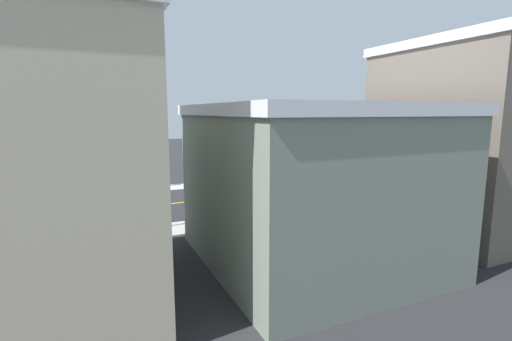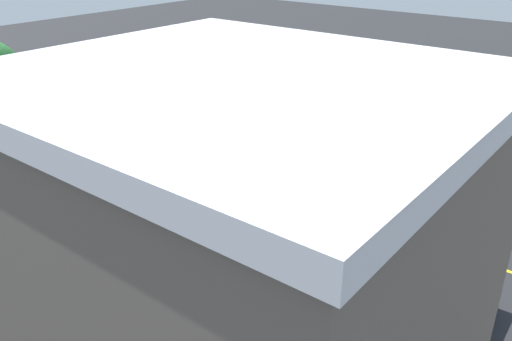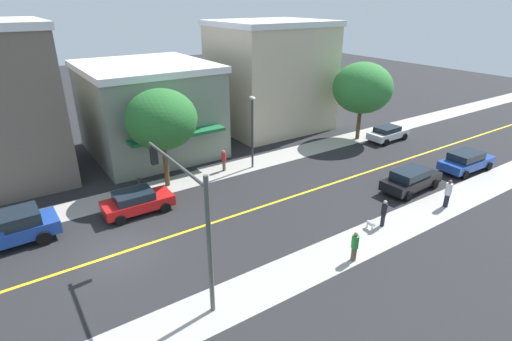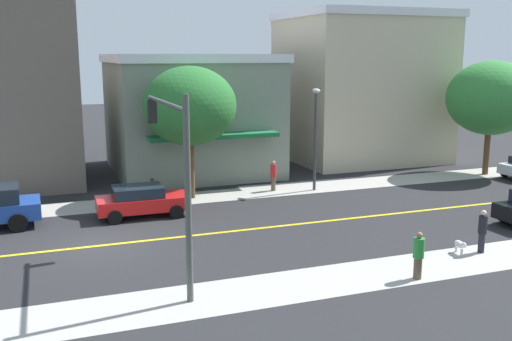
{
  "view_description": "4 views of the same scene",
  "coord_description": "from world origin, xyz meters",
  "px_view_note": "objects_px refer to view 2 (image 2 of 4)",
  "views": [
    {
      "loc": [
        -28.5,
        16.67,
        7.15
      ],
      "look_at": [
        -2.43,
        4.76,
        2.57
      ],
      "focal_mm": 25.96,
      "sensor_mm": 36.0,
      "label": 1
    },
    {
      "loc": [
        -21.84,
        -11.24,
        13.58
      ],
      "look_at": [
        -1.6,
        4.74,
        1.79
      ],
      "focal_mm": 37.44,
      "sensor_mm": 36.0,
      "label": 2
    },
    {
      "loc": [
        18.39,
        -3.69,
        12.26
      ],
      "look_at": [
        -0.53,
        9.08,
        2.36
      ],
      "focal_mm": 27.9,
      "sensor_mm": 36.0,
      "label": 3
    },
    {
      "loc": [
        22.56,
        -1.62,
        7.39
      ],
      "look_at": [
        -0.91,
        7.02,
        2.39
      ],
      "focal_mm": 40.4,
      "sensor_mm": 36.0,
      "label": 4
    }
  ],
  "objects_px": {
    "fire_hydrant": "(349,289)",
    "small_dog": "(232,127)",
    "street_lamp": "(99,130)",
    "parking_meter": "(226,226)",
    "traffic_light_mast": "(358,107)",
    "pedestrian_red_shirt": "(121,189)",
    "pedestrian_green_shirt": "(277,123)",
    "red_sedan_left_curb": "(267,216)",
    "white_sedan_left_curb": "(6,119)",
    "street_tree_left_near": "(179,140)",
    "blue_sedan_right_curb": "(102,95)",
    "black_sedan_right_curb": "(152,111)",
    "pedestrian_white_shirt": "(180,100)",
    "blue_pickup_truck": "(404,271)",
    "pedestrian_black_shirt": "(223,117)"
  },
  "relations": [
    {
      "from": "fire_hydrant",
      "to": "small_dog",
      "type": "height_order",
      "value": "fire_hydrant"
    },
    {
      "from": "fire_hydrant",
      "to": "street_lamp",
      "type": "relative_size",
      "value": 0.14
    },
    {
      "from": "parking_meter",
      "to": "traffic_light_mast",
      "type": "xyz_separation_m",
      "value": [
        10.27,
        -1.04,
        3.4
      ]
    },
    {
      "from": "pedestrian_red_shirt",
      "to": "small_dog",
      "type": "relative_size",
      "value": 2.24
    },
    {
      "from": "pedestrian_green_shirt",
      "to": "pedestrian_red_shirt",
      "type": "bearing_deg",
      "value": 30.47
    },
    {
      "from": "red_sedan_left_curb",
      "to": "white_sedan_left_curb",
      "type": "xyz_separation_m",
      "value": [
        -0.33,
        23.94,
        -0.03
      ]
    },
    {
      "from": "street_tree_left_near",
      "to": "pedestrian_red_shirt",
      "type": "height_order",
      "value": "street_tree_left_near"
    },
    {
      "from": "fire_hydrant",
      "to": "traffic_light_mast",
      "type": "relative_size",
      "value": 0.13
    },
    {
      "from": "parking_meter",
      "to": "traffic_light_mast",
      "type": "distance_m",
      "value": 10.87
    },
    {
      "from": "blue_sedan_right_curb",
      "to": "black_sedan_right_curb",
      "type": "relative_size",
      "value": 1.0
    },
    {
      "from": "pedestrian_white_shirt",
      "to": "street_tree_left_near",
      "type": "bearing_deg",
      "value": 105.52
    },
    {
      "from": "red_sedan_left_curb",
      "to": "blue_pickup_truck",
      "type": "xyz_separation_m",
      "value": [
        -0.35,
        -7.19,
        0.14
      ]
    },
    {
      "from": "pedestrian_red_shirt",
      "to": "blue_pickup_truck",
      "type": "bearing_deg",
      "value": 172.75
    },
    {
      "from": "black_sedan_right_curb",
      "to": "pedestrian_red_shirt",
      "type": "bearing_deg",
      "value": 129.14
    },
    {
      "from": "red_sedan_left_curb",
      "to": "pedestrian_green_shirt",
      "type": "xyz_separation_m",
      "value": [
        10.97,
        7.46,
        0.09
      ]
    },
    {
      "from": "blue_pickup_truck",
      "to": "black_sedan_right_curb",
      "type": "bearing_deg",
      "value": -19.52
    },
    {
      "from": "pedestrian_green_shirt",
      "to": "red_sedan_left_curb",
      "type": "bearing_deg",
      "value": 65.8
    },
    {
      "from": "black_sedan_right_curb",
      "to": "small_dog",
      "type": "relative_size",
      "value": 6.31
    },
    {
      "from": "blue_pickup_truck",
      "to": "small_dog",
      "type": "distance_m",
      "value": 20.18
    },
    {
      "from": "street_lamp",
      "to": "pedestrian_green_shirt",
      "type": "height_order",
      "value": "street_lamp"
    },
    {
      "from": "blue_sedan_right_curb",
      "to": "red_sedan_left_curb",
      "type": "bearing_deg",
      "value": 163.39
    },
    {
      "from": "red_sedan_left_curb",
      "to": "pedestrian_white_shirt",
      "type": "xyz_separation_m",
      "value": [
        10.28,
        16.59,
        0.21
      ]
    },
    {
      "from": "parking_meter",
      "to": "pedestrian_green_shirt",
      "type": "relative_size",
      "value": 0.81
    },
    {
      "from": "street_lamp",
      "to": "pedestrian_black_shirt",
      "type": "xyz_separation_m",
      "value": [
        11.63,
        1.41,
        -2.67
      ]
    },
    {
      "from": "pedestrian_white_shirt",
      "to": "small_dog",
      "type": "distance_m",
      "value": 6.23
    },
    {
      "from": "traffic_light_mast",
      "to": "street_lamp",
      "type": "bearing_deg",
      "value": -44.54
    },
    {
      "from": "traffic_light_mast",
      "to": "white_sedan_left_curb",
      "type": "bearing_deg",
      "value": -70.52
    },
    {
      "from": "fire_hydrant",
      "to": "traffic_light_mast",
      "type": "distance_m",
      "value": 12.39
    },
    {
      "from": "fire_hydrant",
      "to": "red_sedan_left_curb",
      "type": "xyz_separation_m",
      "value": [
        2.17,
        5.73,
        0.37
      ]
    },
    {
      "from": "red_sedan_left_curb",
      "to": "parking_meter",
      "type": "bearing_deg",
      "value": 67.5
    },
    {
      "from": "small_dog",
      "to": "pedestrian_red_shirt",
      "type": "bearing_deg",
      "value": -155.53
    },
    {
      "from": "red_sedan_left_curb",
      "to": "white_sedan_left_curb",
      "type": "height_order",
      "value": "red_sedan_left_curb"
    },
    {
      "from": "white_sedan_left_curb",
      "to": "blue_pickup_truck",
      "type": "relative_size",
      "value": 0.7
    },
    {
      "from": "blue_sedan_right_curb",
      "to": "blue_pickup_truck",
      "type": "height_order",
      "value": "blue_pickup_truck"
    },
    {
      "from": "red_sedan_left_curb",
      "to": "small_dog",
      "type": "relative_size",
      "value": 5.59
    },
    {
      "from": "traffic_light_mast",
      "to": "blue_sedan_right_curb",
      "type": "xyz_separation_m",
      "value": [
        -0.51,
        23.37,
        -3.49
      ]
    },
    {
      "from": "pedestrian_red_shirt",
      "to": "pedestrian_white_shirt",
      "type": "distance_m",
      "value": 15.73
    },
    {
      "from": "pedestrian_green_shirt",
      "to": "fire_hydrant",
      "type": "bearing_deg",
      "value": 76.7
    },
    {
      "from": "blue_pickup_truck",
      "to": "small_dog",
      "type": "height_order",
      "value": "blue_pickup_truck"
    },
    {
      "from": "street_tree_left_near",
      "to": "black_sedan_right_curb",
      "type": "bearing_deg",
      "value": 53.48
    },
    {
      "from": "blue_pickup_truck",
      "to": "pedestrian_black_shirt",
      "type": "distance_m",
      "value": 21.02
    },
    {
      "from": "parking_meter",
      "to": "pedestrian_green_shirt",
      "type": "xyz_separation_m",
      "value": [
        13.04,
        6.58,
        -0.02
      ]
    },
    {
      "from": "parking_meter",
      "to": "street_lamp",
      "type": "bearing_deg",
      "value": 89.84
    },
    {
      "from": "street_tree_left_near",
      "to": "fire_hydrant",
      "type": "bearing_deg",
      "value": -86.77
    },
    {
      "from": "pedestrian_red_shirt",
      "to": "pedestrian_black_shirt",
      "type": "height_order",
      "value": "pedestrian_red_shirt"
    },
    {
      "from": "traffic_light_mast",
      "to": "pedestrian_white_shirt",
      "type": "distance_m",
      "value": 17.2
    },
    {
      "from": "red_sedan_left_curb",
      "to": "pedestrian_white_shirt",
      "type": "height_order",
      "value": "pedestrian_white_shirt"
    },
    {
      "from": "pedestrian_white_shirt",
      "to": "small_dog",
      "type": "relative_size",
      "value": 2.46
    },
    {
      "from": "street_tree_left_near",
      "to": "small_dog",
      "type": "distance_m",
      "value": 14.88
    },
    {
      "from": "pedestrian_black_shirt",
      "to": "pedestrian_green_shirt",
      "type": "bearing_deg",
      "value": 114.29
    }
  ]
}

